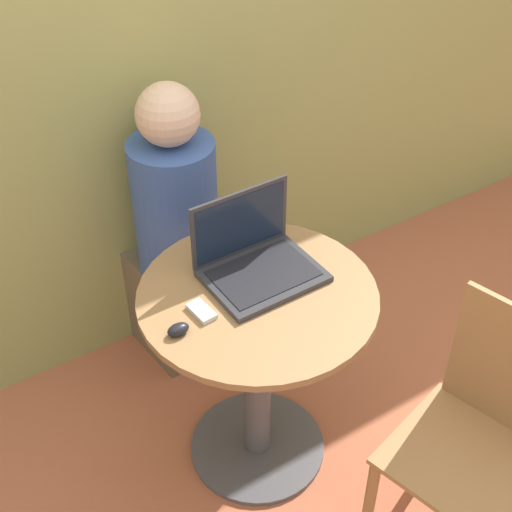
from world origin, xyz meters
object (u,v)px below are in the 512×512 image
Objects in this scene: person_seated at (172,246)px; chair_empty at (476,440)px; cell_phone at (202,311)px; laptop at (256,259)px.

chair_empty is at bearing -74.43° from person_seated.
person_seated is (0.21, 0.63, -0.26)m from cell_phone.
chair_empty is (0.56, -0.63, -0.30)m from cell_phone.
cell_phone is at bearing 131.48° from chair_empty.
cell_phone is 0.11× the size of chair_empty.
chair_empty is 1.31m from person_seated.
cell_phone is at bearing -108.19° from person_seated.
person_seated reaches higher than chair_empty.
person_seated is at bearing 105.57° from chair_empty.
laptop is at bearing 17.71° from cell_phone.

